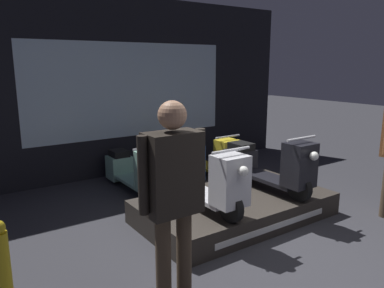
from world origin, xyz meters
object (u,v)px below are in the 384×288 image
at_px(scooter_backrow_1, 173,163).
at_px(scooter_backrow_2, 208,157).
at_px(scooter_backrow_0, 133,170).
at_px(scooter_display_right, 267,166).
at_px(person_left_browsing, 173,188).
at_px(scooter_display_left, 201,180).

relative_size(scooter_backrow_1, scooter_backrow_2, 1.00).
bearing_deg(scooter_backrow_0, scooter_display_right, -56.38).
height_order(scooter_backrow_0, scooter_backrow_1, same).
height_order(scooter_display_right, scooter_backrow_0, scooter_display_right).
xyz_separation_m(scooter_display_right, person_left_browsing, (-2.21, -1.10, 0.41)).
bearing_deg(scooter_backrow_1, scooter_display_right, -76.22).
bearing_deg(scooter_backrow_0, scooter_backrow_1, 0.00).
relative_size(scooter_backrow_0, person_left_browsing, 0.89).
bearing_deg(scooter_backrow_1, scooter_display_left, -111.46).
bearing_deg(scooter_backrow_1, scooter_backrow_2, 0.00).
distance_m(scooter_display_right, scooter_backrow_0, 2.17).
distance_m(scooter_display_left, scooter_display_right, 1.14).
distance_m(scooter_display_right, scooter_backrow_1, 1.87).
height_order(scooter_display_left, scooter_display_right, same).
bearing_deg(scooter_backrow_2, scooter_backrow_0, 180.00).
xyz_separation_m(scooter_display_right, scooter_backrow_1, (-0.44, 1.79, -0.30)).
relative_size(scooter_backrow_1, person_left_browsing, 0.89).
bearing_deg(person_left_browsing, scooter_backrow_2, 48.86).
bearing_deg(scooter_display_right, scooter_backrow_2, 80.11).
xyz_separation_m(scooter_backrow_2, person_left_browsing, (-2.53, -2.89, 0.71)).
distance_m(scooter_display_right, scooter_backrow_2, 1.84).
distance_m(scooter_backrow_0, scooter_backrow_1, 0.75).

